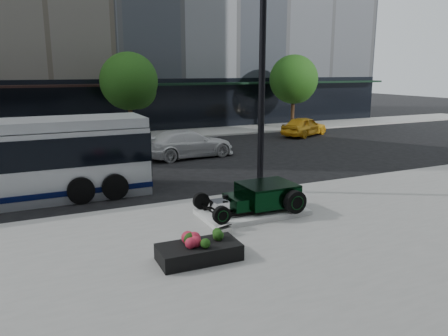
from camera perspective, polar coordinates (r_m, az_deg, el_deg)
name	(u,v)px	position (r m, az deg, el deg)	size (l,w,h in m)	color
ground	(184,187)	(17.82, -5.21, -2.50)	(120.00, 120.00, 0.00)	black
sidewalk_near	(372,313)	(9.37, 18.80, -17.45)	(70.00, 17.00, 0.12)	gray
sidewalk_far	(114,138)	(31.08, -14.21, 3.82)	(70.00, 4.00, 0.12)	gray
street_trees	(131,83)	(30.08, -12.07, 10.75)	(29.80, 3.80, 5.70)	black
display_plinth	(252,212)	(14.13, 3.70, -5.74)	(3.40, 1.80, 0.15)	silver
hot_rod	(261,196)	(14.14, 4.92, -3.62)	(3.22, 2.00, 0.81)	black
info_plaque	(223,230)	(12.40, -0.12, -8.16)	(0.47, 0.40, 0.31)	silver
lamppost	(262,94)	(16.19, 4.93, 9.57)	(0.44, 0.44, 7.93)	black
flower_planter	(199,251)	(10.84, -3.30, -10.72)	(2.02, 1.05, 0.65)	black
white_sedan	(188,144)	(23.74, -4.70, 3.17)	(2.07, 5.09, 1.48)	silver
yellow_taxi	(304,126)	(31.91, 10.44, 5.38)	(1.64, 4.08, 1.39)	gold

